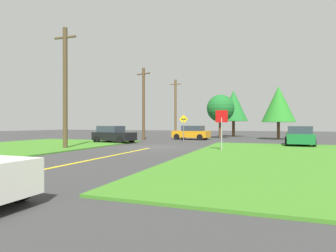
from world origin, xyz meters
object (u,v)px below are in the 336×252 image
Objects in this scene: car_approaching_junction at (192,133)px; oak_tree_left at (234,106)px; utility_pole_far at (175,107)px; oak_tree_right at (221,109)px; utility_pole_near at (65,87)px; pine_tree_center at (278,104)px; utility_pole_mid at (144,103)px; direction_sign at (184,125)px; stop_sign at (222,122)px; parked_car_near_building at (113,134)px; car_on_crossroad at (299,136)px.

oak_tree_left reaches higher than car_approaching_junction.
oak_tree_right is at bearing -27.45° from utility_pole_far.
utility_pole_near is 24.04m from pine_tree_center.
utility_pole_mid reaches higher than direction_sign.
car_approaching_junction is at bearing 35.05° from utility_pole_mid.
oak_tree_right reaches higher than car_approaching_junction.
utility_pole_near is at bearing 11.88° from stop_sign.
parked_car_near_building is 0.48× the size of utility_pole_near.
oak_tree_left reaches higher than oak_tree_right.
direction_sign is 15.49m from oak_tree_left.
oak_tree_right is at bearing -78.46° from stop_sign.
utility_pole_far reaches higher than oak_tree_left.
car_approaching_junction is 0.94× the size of car_on_crossroad.
utility_pole_mid is 15.90m from oak_tree_left.
utility_pole_mid is 15.91m from pine_tree_center.
utility_pole_far is (-0.04, 11.68, 0.24)m from utility_pole_mid.
direction_sign is (5.04, -1.36, -2.43)m from utility_pole_mid.
direction_sign is (0.37, -4.64, 0.90)m from car_approaching_junction.
oak_tree_right is (-2.76, 17.77, 1.94)m from stop_sign.
utility_pole_far reaches higher than car_on_crossroad.
oak_tree_left is at bearing 12.16° from utility_pole_far.
oak_tree_left is at bearing 71.45° from parked_car_near_building.
parked_car_near_building is 16.39m from car_on_crossroad.
oak_tree_left reaches higher than pine_tree_center.
utility_pole_mid is at bearing -153.76° from pine_tree_center.
oak_tree_left is (3.35, 14.86, 2.83)m from direction_sign.
car_on_crossroad is 0.82× the size of oak_tree_right.
stop_sign is at bearing -103.83° from pine_tree_center.
oak_tree_right is (2.29, 9.21, 2.13)m from direction_sign.
car_approaching_junction is 0.69× the size of pine_tree_center.
pine_tree_center is (5.88, -6.47, -0.37)m from oak_tree_left.
car_approaching_junction is 0.51× the size of utility_pole_far.
utility_pole_mid is at bearing 88.03° from parked_car_near_building.
utility_pole_near is (-10.91, -1.76, 2.56)m from stop_sign.
direction_sign is at bearing -102.69° from oak_tree_left.
utility_pole_near reaches higher than oak_tree_left.
oak_tree_right is (-1.05, -5.65, -0.70)m from oak_tree_left.
utility_pole_near reaches higher than direction_sign.
oak_tree_right is at bearing 46.93° from utility_pole_mid.
utility_pole_mid is at bearing 41.71° from car_approaching_junction.
parked_car_near_building is 17.04m from utility_pole_far.
direction_sign reaches higher than parked_car_near_building.
car_approaching_junction is 10.28m from utility_pole_far.
car_approaching_junction and car_on_crossroad have the same top height.
car_on_crossroad is at bearing -83.62° from pine_tree_center.
parked_car_near_building is (-5.56, -8.24, -0.00)m from car_approaching_junction.
utility_pole_near is at bearing -110.08° from oak_tree_left.
stop_sign is 0.61× the size of car_approaching_junction.
direction_sign is at bearing 101.21° from car_approaching_junction.
direction_sign is at bearing -68.69° from utility_pole_far.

